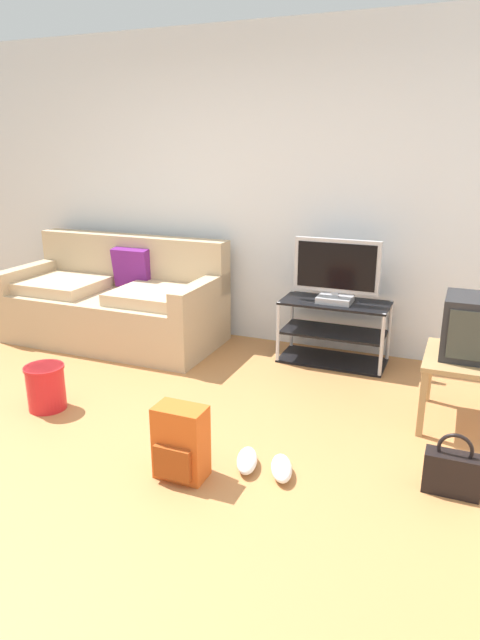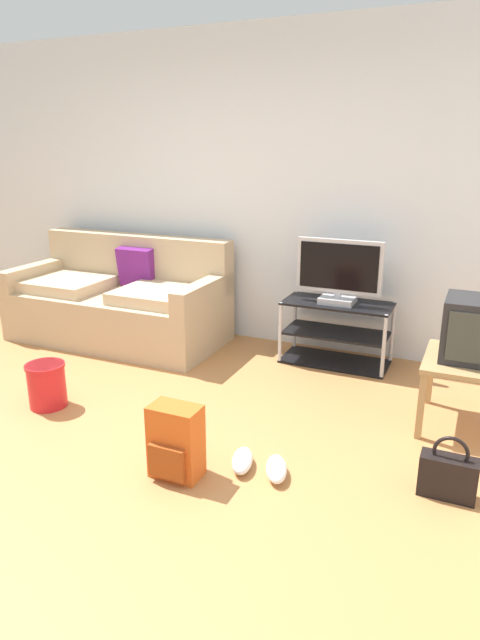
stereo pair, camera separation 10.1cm
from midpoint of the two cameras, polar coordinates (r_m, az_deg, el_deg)
The scene contains 11 objects.
ground_plane at distance 3.36m, azimuth -15.13°, elevation -14.53°, with size 9.00×9.80×0.02m, color #B27542.
wall_back at distance 5.02m, azimuth 1.05°, elevation 13.09°, with size 9.00×0.10×2.70m, color silver.
couch at distance 5.26m, azimuth -13.10°, elevation 1.66°, with size 1.95×0.92×0.93m.
tv_stand at distance 4.65m, azimuth 8.97°, elevation -1.22°, with size 0.87×0.41×0.52m.
flat_tv at distance 4.49m, azimuth 9.21°, elevation 4.91°, with size 0.69×0.22×0.52m.
side_table at distance 3.79m, azimuth 22.16°, elevation -4.49°, with size 0.60×0.60×0.46m.
crt_tv at distance 3.72m, azimuth 22.61°, elevation -0.75°, with size 0.43×0.39×0.39m.
backpack at distance 3.09m, azimuth -7.04°, elevation -12.42°, with size 0.28×0.24×0.41m.
handbag at distance 3.16m, azimuth 20.07°, elevation -14.41°, with size 0.29×0.12×0.34m.
cleaning_bucket at distance 4.06m, azimuth -19.97°, elevation -6.39°, with size 0.27×0.27×0.31m.
sneakers_pair at distance 3.19m, azimuth 1.55°, elevation -14.58°, with size 0.40×0.28×0.09m.
Camera 1 is at (1.79, -2.23, 1.74)m, focal length 31.21 mm.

